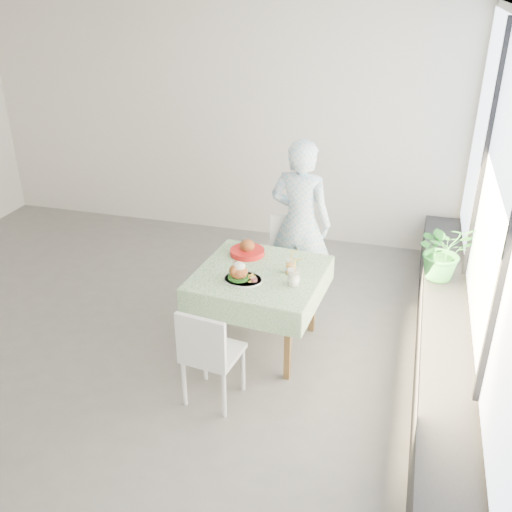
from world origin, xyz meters
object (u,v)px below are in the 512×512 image
(chair_far, at_px, (291,277))
(potted_plant, at_px, (444,250))
(cafe_table, at_px, (260,300))
(juice_cup_orange, at_px, (290,267))
(diner, at_px, (300,223))
(chair_near, at_px, (213,371))
(main_dish, at_px, (241,275))

(chair_far, height_order, potted_plant, potted_plant)
(cafe_table, distance_m, juice_cup_orange, 0.43)
(diner, height_order, potted_plant, diner)
(juice_cup_orange, bearing_deg, chair_near, -115.28)
(cafe_table, relative_size, juice_cup_orange, 4.45)
(chair_far, bearing_deg, chair_near, -98.29)
(diner, bearing_deg, chair_near, 87.14)
(cafe_table, height_order, chair_near, chair_near)
(diner, bearing_deg, cafe_table, 87.61)
(cafe_table, distance_m, main_dish, 0.40)
(potted_plant, bearing_deg, chair_near, -135.99)
(chair_near, relative_size, potted_plant, 1.53)
(chair_far, xyz_separation_m, diner, (0.06, 0.07, 0.57))
(chair_near, relative_size, juice_cup_orange, 3.34)
(diner, bearing_deg, juice_cup_orange, 103.74)
(diner, distance_m, potted_plant, 1.36)
(potted_plant, bearing_deg, chair_far, 177.59)
(cafe_table, xyz_separation_m, diner, (0.15, 0.91, 0.38))
(main_dish, distance_m, juice_cup_orange, 0.44)
(main_dish, bearing_deg, chair_far, 79.01)
(diner, distance_m, juice_cup_orange, 0.88)
(cafe_table, distance_m, chair_far, 0.87)
(chair_far, distance_m, chair_near, 1.68)
(chair_far, relative_size, potted_plant, 1.57)
(cafe_table, relative_size, chair_far, 1.29)
(diner, relative_size, potted_plant, 3.04)
(main_dish, height_order, potted_plant, potted_plant)
(chair_near, relative_size, main_dish, 2.60)
(chair_far, bearing_deg, juice_cup_orange, -78.55)
(chair_near, xyz_separation_m, diner, (0.30, 1.73, 0.58))
(cafe_table, distance_m, chair_near, 0.85)
(main_dish, relative_size, juice_cup_orange, 1.29)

